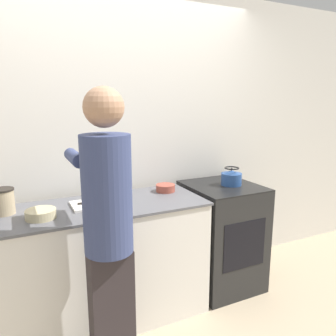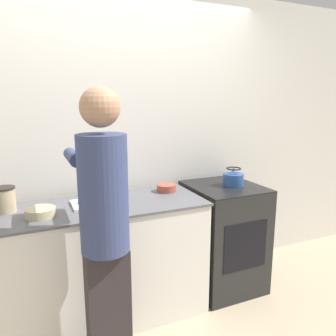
# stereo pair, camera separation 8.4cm
# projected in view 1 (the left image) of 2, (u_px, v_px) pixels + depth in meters

# --- Properties ---
(ground_plane) EXTENTS (12.00, 12.00, 0.00)m
(ground_plane) POSITION_uv_depth(u_px,v_px,m) (155.00, 329.00, 2.43)
(ground_plane) COLOR tan
(wall_back) EXTENTS (8.00, 0.05, 2.60)m
(wall_back) POSITION_uv_depth(u_px,v_px,m) (121.00, 144.00, 2.79)
(wall_back) COLOR silver
(wall_back) RESTS_ON ground_plane
(counter) EXTENTS (1.59, 0.63, 0.92)m
(counter) POSITION_uv_depth(u_px,v_px,m) (101.00, 264.00, 2.47)
(counter) COLOR silver
(counter) RESTS_ON ground_plane
(oven) EXTENTS (0.59, 0.65, 0.94)m
(oven) POSITION_uv_depth(u_px,v_px,m) (221.00, 235.00, 2.96)
(oven) COLOR black
(oven) RESTS_ON ground_plane
(person) EXTENTS (0.32, 0.56, 1.75)m
(person) POSITION_uv_depth(u_px,v_px,m) (108.00, 224.00, 1.88)
(person) COLOR #2D2628
(person) RESTS_ON ground_plane
(cutting_board) EXTENTS (0.33, 0.24, 0.02)m
(cutting_board) POSITION_uv_depth(u_px,v_px,m) (95.00, 204.00, 2.39)
(cutting_board) COLOR silver
(cutting_board) RESTS_ON counter
(knife) EXTENTS (0.25, 0.09, 0.01)m
(knife) POSITION_uv_depth(u_px,v_px,m) (94.00, 203.00, 2.38)
(knife) COLOR silver
(knife) RESTS_ON cutting_board
(kettle) EXTENTS (0.18, 0.18, 0.16)m
(kettle) POSITION_uv_depth(u_px,v_px,m) (231.00, 178.00, 2.86)
(kettle) COLOR #284C8C
(kettle) RESTS_ON oven
(bowl_prep) EXTENTS (0.19, 0.19, 0.06)m
(bowl_prep) POSITION_uv_depth(u_px,v_px,m) (41.00, 214.00, 2.12)
(bowl_prep) COLOR #C6B789
(bowl_prep) RESTS_ON counter
(bowl_mixing) EXTENTS (0.16, 0.16, 0.06)m
(bowl_mixing) POSITION_uv_depth(u_px,v_px,m) (165.00, 188.00, 2.74)
(bowl_mixing) COLOR #9E4738
(bowl_mixing) RESTS_ON counter
(canister_jar) EXTENTS (0.15, 0.15, 0.18)m
(canister_jar) POSITION_uv_depth(u_px,v_px,m) (3.00, 201.00, 2.19)
(canister_jar) COLOR tan
(canister_jar) RESTS_ON counter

